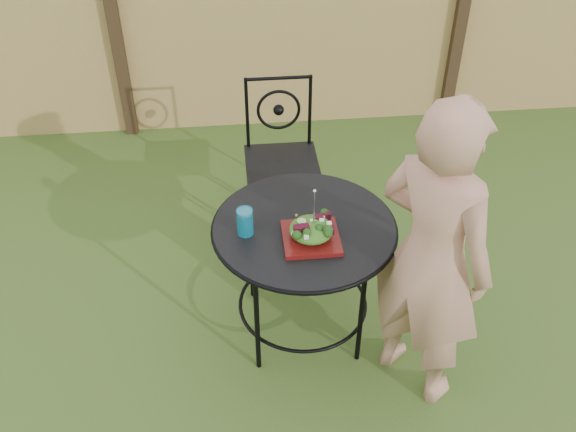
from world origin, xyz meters
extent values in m
plane|color=#264C18|center=(0.00, 0.00, 0.00)|extent=(60.00, 60.00, 0.00)
cube|color=tan|center=(0.00, 2.20, 0.90)|extent=(8.00, 0.05, 1.80)
cube|color=black|center=(-1.30, 2.15, 0.95)|extent=(0.09, 0.09, 1.90)
cube|color=black|center=(1.30, 2.15, 0.95)|extent=(0.09, 0.09, 1.90)
cylinder|color=black|center=(-0.17, -0.05, 0.71)|extent=(0.90, 0.90, 0.02)
torus|color=black|center=(-0.17, -0.05, 0.71)|extent=(0.92, 0.92, 0.02)
torus|color=black|center=(-0.17, -0.05, 0.18)|extent=(0.70, 0.70, 0.02)
cylinder|color=black|center=(0.09, 0.21, 0.35)|extent=(0.03, 0.03, 0.71)
cylinder|color=black|center=(-0.43, 0.21, 0.35)|extent=(0.03, 0.03, 0.71)
cylinder|color=black|center=(-0.43, -0.32, 0.35)|extent=(0.03, 0.03, 0.71)
cylinder|color=black|center=(0.09, -0.32, 0.35)|extent=(0.03, 0.03, 0.71)
cube|color=black|center=(-0.20, 0.90, 0.45)|extent=(0.46, 0.46, 0.03)
cylinder|color=black|center=(-0.20, 1.11, 0.94)|extent=(0.42, 0.02, 0.02)
torus|color=black|center=(-0.20, 1.11, 0.72)|extent=(0.28, 0.02, 0.28)
cylinder|color=black|center=(-0.40, 0.70, 0.22)|extent=(0.02, 0.02, 0.44)
cylinder|color=black|center=(0.00, 0.70, 0.22)|extent=(0.02, 0.02, 0.44)
cylinder|color=black|center=(-0.40, 1.10, 0.22)|extent=(0.02, 0.02, 0.44)
cylinder|color=black|center=(0.00, 1.10, 0.22)|extent=(0.02, 0.02, 0.44)
cylinder|color=black|center=(-0.40, 1.11, 0.70)|extent=(0.02, 0.02, 0.50)
cylinder|color=black|center=(0.00, 1.11, 0.70)|extent=(0.02, 0.02, 0.50)
imported|color=tan|center=(0.35, -0.44, 0.81)|extent=(0.67, 0.70, 1.62)
cube|color=#490B0A|center=(-0.15, -0.16, 0.74)|extent=(0.27, 0.27, 0.02)
ellipsoid|color=#235614|center=(-0.15, -0.16, 0.79)|extent=(0.21, 0.21, 0.08)
cylinder|color=silver|center=(-0.14, -0.16, 0.92)|extent=(0.01, 0.01, 0.18)
cylinder|color=#0C6E8C|center=(-0.46, -0.08, 0.79)|extent=(0.08, 0.08, 0.14)
camera|label=1|loc=(-0.50, -2.46, 2.73)|focal=40.00mm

